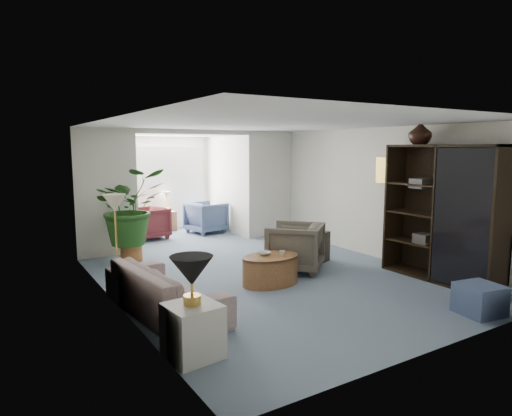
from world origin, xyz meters
TOP-DOWN VIEW (x-y plane):
  - floor at (0.00, 0.00)m, footprint 6.00×6.00m
  - sunroom_floor at (0.00, 4.10)m, footprint 2.60×2.60m
  - back_pier_left at (-1.90, 3.00)m, footprint 1.20×0.12m
  - back_pier_right at (1.90, 3.00)m, footprint 1.20×0.12m
  - back_header at (0.00, 3.00)m, footprint 2.60×0.12m
  - window_pane at (0.00, 5.18)m, footprint 2.20×0.02m
  - window_blinds at (0.00, 5.15)m, footprint 2.20×0.02m
  - framed_picture at (2.46, -0.10)m, footprint 0.04×0.50m
  - sofa at (-2.04, -0.44)m, footprint 1.02×2.17m
  - end_table at (-2.24, -1.79)m, footprint 0.55×0.55m
  - table_lamp at (-2.24, -1.79)m, footprint 0.44×0.44m
  - floor_lamp at (-2.18, 1.34)m, footprint 0.36×0.36m
  - coffee_table at (-0.20, -0.16)m, footprint 1.06×1.06m
  - coffee_bowl at (-0.25, -0.06)m, footprint 0.23×0.23m
  - coffee_cup at (-0.05, -0.26)m, footprint 0.10×0.10m
  - wingback_chair at (0.59, 0.26)m, footprint 1.27×1.27m
  - side_table_dark at (1.29, 0.56)m, footprint 0.57×0.52m
  - entertainment_cabinet at (2.23, -1.42)m, footprint 0.52×1.95m
  - cabinet_urn at (2.23, -0.92)m, footprint 0.37×0.37m
  - ottoman at (1.36, -2.64)m, footprint 0.57×0.57m
  - plant_pot at (-1.64, 2.39)m, footprint 0.40×0.40m
  - house_plant at (-1.64, 2.39)m, footprint 1.29×1.12m
  - sunroom_chair_blue at (0.78, 4.23)m, footprint 0.99×0.98m
  - sunroom_chair_maroon at (-0.72, 4.23)m, footprint 0.96×0.94m
  - sunroom_table at (0.03, 4.98)m, footprint 0.46×0.39m
  - shelf_clutter at (2.18, -1.52)m, footprint 0.30×1.17m

SIDE VIEW (x-z plane):
  - floor at x=0.00m, z-range 0.00..0.00m
  - sunroom_floor at x=0.00m, z-range 0.00..0.00m
  - plant_pot at x=-1.64m, z-range 0.00..0.32m
  - ottoman at x=1.36m, z-range 0.00..0.39m
  - coffee_table at x=-0.20m, z-range 0.00..0.45m
  - sunroom_table at x=0.03m, z-range 0.00..0.50m
  - end_table at x=-2.24m, z-range 0.00..0.55m
  - side_table_dark at x=1.29m, z-range 0.00..0.56m
  - sofa at x=-2.04m, z-range 0.00..0.61m
  - sunroom_chair_maroon at x=-0.72m, z-range 0.00..0.75m
  - sunroom_chair_blue at x=0.78m, z-range 0.00..0.78m
  - wingback_chair at x=0.59m, z-range 0.00..0.83m
  - coffee_bowl at x=-0.25m, z-range 0.45..0.50m
  - coffee_cup at x=-0.05m, z-range 0.45..0.53m
  - table_lamp at x=-2.24m, z-range 0.75..1.05m
  - house_plant at x=-1.64m, z-range 0.32..1.75m
  - entertainment_cabinet at x=2.23m, z-range 0.00..2.17m
  - shelf_clutter at x=2.18m, z-range 0.56..1.62m
  - back_pier_left at x=-1.90m, z-range 0.00..2.50m
  - back_pier_right at x=1.90m, z-range 0.00..2.50m
  - floor_lamp at x=-2.18m, z-range 1.11..1.39m
  - window_pane at x=0.00m, z-range 0.65..2.15m
  - window_blinds at x=0.00m, z-range 0.65..2.15m
  - framed_picture at x=2.46m, z-range 1.50..1.90m
  - cabinet_urn at x=2.23m, z-range 2.17..2.56m
  - back_header at x=0.00m, z-range 2.40..2.50m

